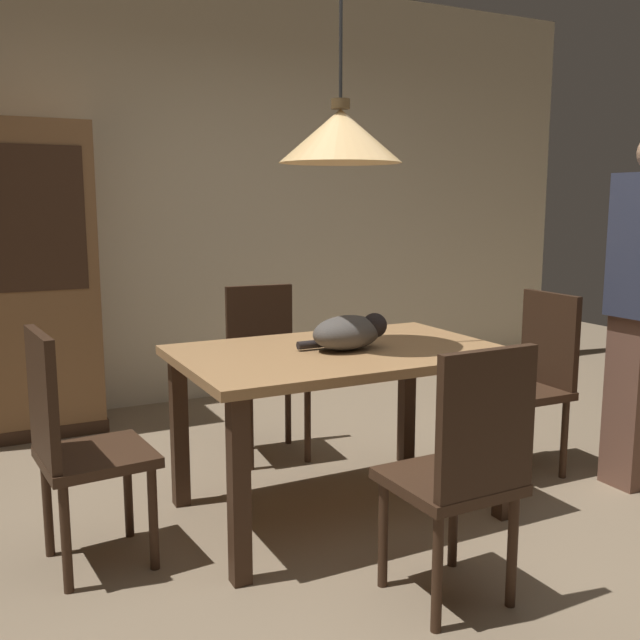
{
  "coord_description": "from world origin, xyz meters",
  "views": [
    {
      "loc": [
        -1.47,
        -2.23,
        1.39
      ],
      "look_at": [
        -0.0,
        0.68,
        0.85
      ],
      "focal_mm": 40.24,
      "sensor_mm": 36.0,
      "label": 1
    }
  ],
  "objects_px": {
    "chair_near_front": "(463,466)",
    "chair_far_back": "(265,363)",
    "chair_right_side": "(533,375)",
    "cat_sleeping": "(349,332)",
    "pendant_lamp": "(340,135)",
    "dining_table": "(339,372)",
    "chair_left_side": "(74,440)"
  },
  "relations": [
    {
      "from": "chair_near_front",
      "to": "cat_sleeping",
      "type": "height_order",
      "value": "chair_near_front"
    },
    {
      "from": "dining_table",
      "to": "cat_sleeping",
      "type": "relative_size",
      "value": 3.52
    },
    {
      "from": "chair_near_front",
      "to": "pendant_lamp",
      "type": "distance_m",
      "value": 1.45
    },
    {
      "from": "chair_right_side",
      "to": "chair_far_back",
      "type": "relative_size",
      "value": 1.0
    },
    {
      "from": "chair_near_front",
      "to": "chair_far_back",
      "type": "bearing_deg",
      "value": 89.83
    },
    {
      "from": "chair_near_front",
      "to": "chair_right_side",
      "type": "bearing_deg",
      "value": 37.9
    },
    {
      "from": "dining_table",
      "to": "cat_sleeping",
      "type": "xyz_separation_m",
      "value": [
        0.04,
        -0.02,
        0.18
      ]
    },
    {
      "from": "dining_table",
      "to": "chair_far_back",
      "type": "bearing_deg",
      "value": 89.55
    },
    {
      "from": "chair_left_side",
      "to": "cat_sleeping",
      "type": "height_order",
      "value": "chair_left_side"
    },
    {
      "from": "chair_far_back",
      "to": "chair_left_side",
      "type": "bearing_deg",
      "value": -142.06
    },
    {
      "from": "pendant_lamp",
      "to": "chair_far_back",
      "type": "bearing_deg",
      "value": 89.55
    },
    {
      "from": "chair_right_side",
      "to": "cat_sleeping",
      "type": "relative_size",
      "value": 2.34
    },
    {
      "from": "chair_right_side",
      "to": "pendant_lamp",
      "type": "bearing_deg",
      "value": 179.92
    },
    {
      "from": "chair_left_side",
      "to": "pendant_lamp",
      "type": "relative_size",
      "value": 0.72
    },
    {
      "from": "chair_right_side",
      "to": "chair_far_back",
      "type": "bearing_deg",
      "value": 141.89
    },
    {
      "from": "cat_sleeping",
      "to": "dining_table",
      "type": "bearing_deg",
      "value": 150.92
    },
    {
      "from": "chair_right_side",
      "to": "chair_far_back",
      "type": "xyz_separation_m",
      "value": [
        -1.12,
        0.88,
        0.0
      ]
    },
    {
      "from": "chair_far_back",
      "to": "dining_table",
      "type": "bearing_deg",
      "value": -90.45
    },
    {
      "from": "chair_right_side",
      "to": "cat_sleeping",
      "type": "bearing_deg",
      "value": -178.97
    },
    {
      "from": "cat_sleeping",
      "to": "pendant_lamp",
      "type": "bearing_deg",
      "value": 150.92
    },
    {
      "from": "dining_table",
      "to": "chair_near_front",
      "type": "xyz_separation_m",
      "value": [
        0.0,
        -0.88,
        -0.14
      ]
    },
    {
      "from": "chair_right_side",
      "to": "dining_table",
      "type": "bearing_deg",
      "value": 179.92
    },
    {
      "from": "chair_near_front",
      "to": "chair_far_back",
      "type": "height_order",
      "value": "same"
    },
    {
      "from": "chair_right_side",
      "to": "pendant_lamp",
      "type": "distance_m",
      "value": 1.61
    },
    {
      "from": "chair_near_front",
      "to": "pendant_lamp",
      "type": "bearing_deg",
      "value": 90.12
    },
    {
      "from": "chair_near_front",
      "to": "cat_sleeping",
      "type": "bearing_deg",
      "value": 87.6
    },
    {
      "from": "chair_near_front",
      "to": "chair_left_side",
      "type": "distance_m",
      "value": 1.43
    },
    {
      "from": "chair_left_side",
      "to": "chair_right_side",
      "type": "bearing_deg",
      "value": 0.13
    },
    {
      "from": "dining_table",
      "to": "chair_near_front",
      "type": "relative_size",
      "value": 1.51
    },
    {
      "from": "chair_left_side",
      "to": "dining_table",
      "type": "bearing_deg",
      "value": 0.34
    },
    {
      "from": "dining_table",
      "to": "pendant_lamp",
      "type": "relative_size",
      "value": 1.08
    },
    {
      "from": "dining_table",
      "to": "pendant_lamp",
      "type": "xyz_separation_m",
      "value": [
        -0.0,
        0.0,
        1.01
      ]
    }
  ]
}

